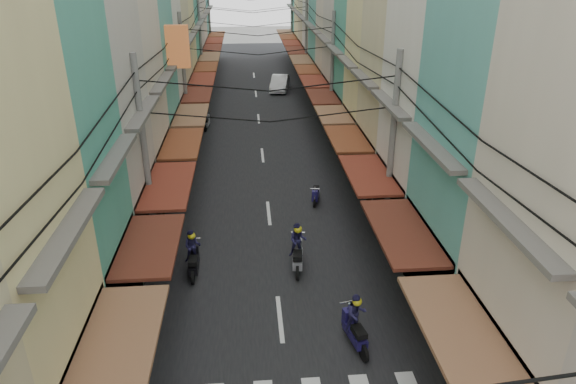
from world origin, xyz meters
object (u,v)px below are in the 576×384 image
bicycle (476,298)px  market_umbrella (483,313)px  traffic_sign (480,328)px  white_car (280,91)px

bicycle → market_umbrella: 4.10m
bicycle → traffic_sign: size_ratio=0.56×
market_umbrella → traffic_sign: 0.69m
white_car → traffic_sign: traffic_sign is taller
bicycle → market_umbrella: bearing=167.2°
market_umbrella → traffic_sign: traffic_sign is taller
white_car → traffic_sign: (3.10, -36.28, 1.94)m
market_umbrella → traffic_sign: bearing=-119.1°
bicycle → traffic_sign: 4.70m
white_car → bicycle: size_ratio=3.28×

